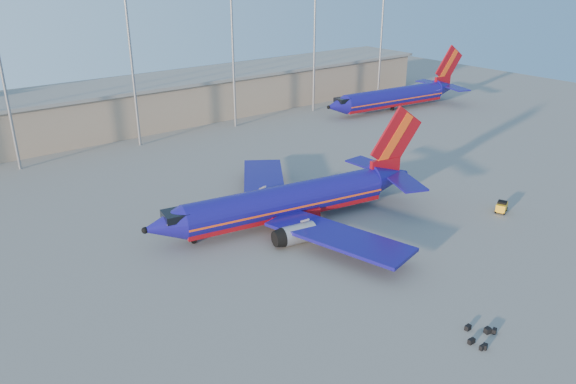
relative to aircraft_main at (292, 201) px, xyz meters
The scene contains 7 objects.
ground 6.49m from the aircraft_main, 57.47° to the right, with size 220.00×220.00×0.00m, color slate.
terminal_building 54.68m from the aircraft_main, 76.07° to the left, with size 122.00×16.00×8.50m.
light_mast_row 44.39m from the aircraft_main, 78.76° to the left, with size 101.60×1.60×28.65m.
aircraft_main is the anchor object (origin of this frame).
aircraft_second 61.24m from the aircraft_main, 30.15° to the left, with size 37.52×14.56×12.71m.
baggage_tug 27.37m from the aircraft_main, 31.97° to the right, with size 2.39×1.94×1.49m.
luggage_pile 28.68m from the aircraft_main, 93.15° to the right, with size 3.44×2.94×0.52m.
Camera 1 is at (-42.42, -44.91, 30.15)m, focal length 35.00 mm.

